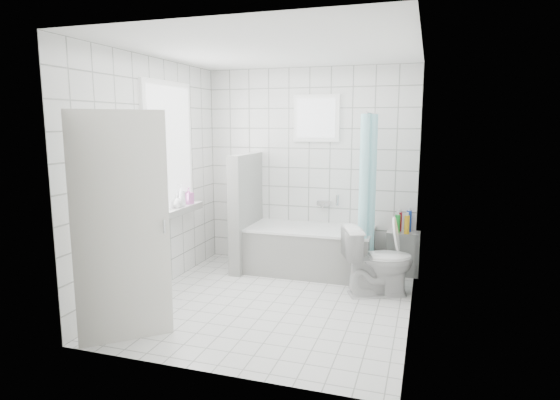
% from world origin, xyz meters
% --- Properties ---
extents(ground, '(3.00, 3.00, 0.00)m').
position_xyz_m(ground, '(0.00, 0.00, 0.00)').
color(ground, white).
rests_on(ground, ground).
extents(ceiling, '(3.00, 3.00, 0.00)m').
position_xyz_m(ceiling, '(0.00, 0.00, 2.60)').
color(ceiling, white).
rests_on(ceiling, ground).
extents(wall_back, '(2.80, 0.02, 2.60)m').
position_xyz_m(wall_back, '(0.00, 1.50, 1.30)').
color(wall_back, white).
rests_on(wall_back, ground).
extents(wall_front, '(2.80, 0.02, 2.60)m').
position_xyz_m(wall_front, '(0.00, -1.50, 1.30)').
color(wall_front, white).
rests_on(wall_front, ground).
extents(wall_left, '(0.02, 3.00, 2.60)m').
position_xyz_m(wall_left, '(-1.40, 0.00, 1.30)').
color(wall_left, white).
rests_on(wall_left, ground).
extents(wall_right, '(0.02, 3.00, 2.60)m').
position_xyz_m(wall_right, '(1.40, 0.00, 1.30)').
color(wall_right, white).
rests_on(wall_right, ground).
extents(window_left, '(0.01, 0.90, 1.40)m').
position_xyz_m(window_left, '(-1.35, 0.30, 1.60)').
color(window_left, white).
rests_on(window_left, wall_left).
extents(window_back, '(0.50, 0.01, 0.50)m').
position_xyz_m(window_back, '(0.10, 1.46, 1.95)').
color(window_back, white).
rests_on(window_back, wall_back).
extents(window_sill, '(0.18, 1.02, 0.08)m').
position_xyz_m(window_sill, '(-1.31, 0.30, 0.86)').
color(window_sill, white).
rests_on(window_sill, wall_left).
extents(door, '(0.62, 0.56, 2.00)m').
position_xyz_m(door, '(-0.95, -1.21, 1.00)').
color(door, silver).
rests_on(door, ground).
extents(bathtub, '(1.57, 0.77, 0.58)m').
position_xyz_m(bathtub, '(0.12, 1.12, 0.29)').
color(bathtub, white).
rests_on(bathtub, ground).
extents(partition_wall, '(0.15, 0.85, 1.50)m').
position_xyz_m(partition_wall, '(-0.73, 1.07, 0.75)').
color(partition_wall, white).
rests_on(partition_wall, ground).
extents(tiled_ledge, '(0.40, 0.24, 0.55)m').
position_xyz_m(tiled_ledge, '(1.25, 1.38, 0.28)').
color(tiled_ledge, white).
rests_on(tiled_ledge, ground).
extents(toilet, '(0.87, 0.70, 0.78)m').
position_xyz_m(toilet, '(1.03, 0.57, 0.39)').
color(toilet, white).
rests_on(toilet, ground).
extents(curtain_rod, '(0.02, 0.80, 0.02)m').
position_xyz_m(curtain_rod, '(0.84, 1.10, 2.00)').
color(curtain_rod, silver).
rests_on(curtain_rod, wall_back).
extents(shower_curtain, '(0.14, 0.48, 1.78)m').
position_xyz_m(shower_curtain, '(0.84, 0.97, 1.10)').
color(shower_curtain, '#4BD5DE').
rests_on(shower_curtain, curtain_rod).
extents(tub_faucet, '(0.18, 0.06, 0.06)m').
position_xyz_m(tub_faucet, '(0.22, 1.46, 0.85)').
color(tub_faucet, silver).
rests_on(tub_faucet, wall_back).
extents(sill_bottles, '(0.16, 0.42, 0.27)m').
position_xyz_m(sill_bottles, '(-1.30, 0.42, 1.01)').
color(sill_bottles, '#C261AD').
rests_on(sill_bottles, window_sill).
extents(ledge_bottles, '(0.19, 0.20, 0.27)m').
position_xyz_m(ledge_bottles, '(1.24, 1.35, 0.67)').
color(ledge_bottles, green).
rests_on(ledge_bottles, tiled_ledge).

